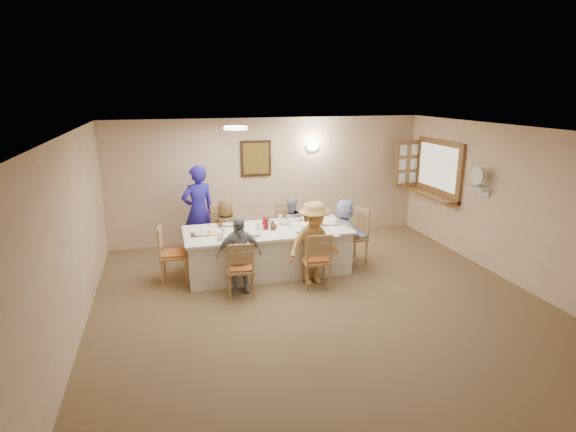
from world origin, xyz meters
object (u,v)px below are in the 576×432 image
object	(u,v)px
condiment_ketchup	(264,222)
diner_right_end	(345,232)
dining_table	(268,250)
diner_back_left	(227,231)
diner_front_left	(239,255)
chair_front_left	(241,268)
chair_front_right	(316,259)
chair_right_end	(352,236)
chair_left_end	(174,254)
chair_back_right	(289,229)
diner_front_right	(314,243)
serving_hatch	(439,169)
caregiver	(198,211)
chair_back_left	(226,233)
diner_back_right	(290,226)
desk_fan	(479,179)

from	to	relation	value
condiment_ketchup	diner_right_end	bearing A→B (deg)	-0.80
dining_table	diner_back_left	distance (m)	0.93
diner_front_left	diner_back_left	bearing A→B (deg)	87.65
diner_front_left	diner_right_end	xyz separation A→B (m)	(2.02, 0.68, -0.01)
chair_front_left	chair_front_right	size ratio (longest dim) A/B	0.96
chair_right_end	diner_back_left	bearing A→B (deg)	-114.79
chair_front_left	chair_left_end	world-z (taller)	chair_left_end
chair_back_right	chair_right_end	size ratio (longest dim) A/B	0.96
diner_back_left	diner_front_right	size ratio (longest dim) A/B	0.85
chair_right_end	serving_hatch	bearing A→B (deg)	100.92
condiment_ketchup	caregiver	bearing A→B (deg)	131.73
chair_back_right	chair_front_left	size ratio (longest dim) A/B	1.08
caregiver	diner_front_right	bearing A→B (deg)	113.06
chair_front_left	diner_back_left	size ratio (longest dim) A/B	0.77
chair_front_left	diner_back_left	xyz separation A→B (m)	(0.00, 1.48, 0.14)
condiment_ketchup	chair_back_left	bearing A→B (deg)	125.57
chair_back_left	diner_back_left	bearing A→B (deg)	-99.63
chair_front_left	diner_back_right	world-z (taller)	diner_back_right
chair_front_right	serving_hatch	bearing A→B (deg)	-148.83
diner_front_right	caregiver	bearing A→B (deg)	121.23
desk_fan	dining_table	distance (m)	3.82
diner_back_right	caregiver	bearing A→B (deg)	-15.47
diner_front_right	chair_front_left	bearing A→B (deg)	174.90
diner_back_left	chair_right_end	bearing A→B (deg)	164.22
chair_front_left	caregiver	size ratio (longest dim) A/B	0.52
caregiver	chair_back_left	bearing A→B (deg)	123.15
serving_hatch	condiment_ketchup	bearing A→B (deg)	-169.65
desk_fan	chair_front_right	xyz separation A→B (m)	(-2.98, -0.15, -1.09)
chair_right_end	diner_front_right	size ratio (longest dim) A/B	0.73
diner_back_right	caregiver	distance (m)	1.74
chair_left_end	diner_front_right	distance (m)	2.26
desk_fan	chair_left_end	size ratio (longest dim) A/B	0.32
diner_front_right	chair_back_left	bearing A→B (deg)	118.22
serving_hatch	chair_left_end	xyz separation A→B (m)	(-5.24, -0.70, -1.03)
chair_front_left	condiment_ketchup	world-z (taller)	condiment_ketchup
diner_back_left	dining_table	bearing A→B (deg)	133.19
diner_back_right	diner_front_right	xyz separation A→B (m)	(0.00, -1.36, 0.12)
chair_back_left	chair_back_right	distance (m)	1.20
chair_back_left	diner_back_left	size ratio (longest dim) A/B	0.87
dining_table	chair_left_end	distance (m)	1.55
dining_table	chair_front_left	world-z (taller)	chair_front_left
chair_front_left	chair_left_end	xyz separation A→B (m)	(-0.95, 0.80, 0.03)
chair_back_left	diner_front_right	size ratio (longest dim) A/B	0.74
chair_back_left	diner_front_right	world-z (taller)	diner_front_right
caregiver	diner_back_left	bearing A→B (deg)	114.78
chair_front_right	condiment_ketchup	xyz separation A→B (m)	(-0.64, 0.82, 0.42)
chair_back_left	chair_left_end	world-z (taller)	chair_back_left
diner_front_left	caregiver	distance (m)	1.90
caregiver	condiment_ketchup	bearing A→B (deg)	112.75
diner_back_right	chair_front_left	bearing A→B (deg)	51.40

